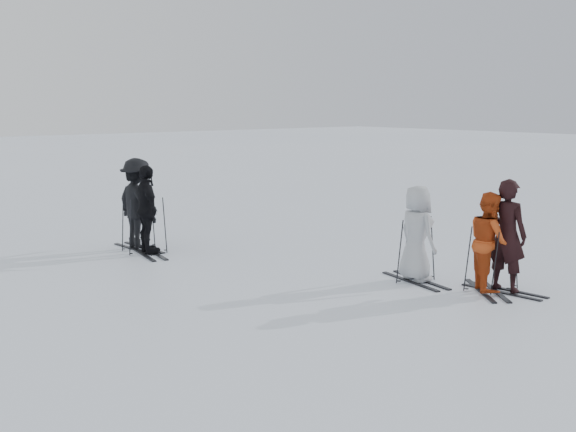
# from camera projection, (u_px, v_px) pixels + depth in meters

# --- Properties ---
(ground) EXTENTS (120.00, 120.00, 0.00)m
(ground) POSITION_uv_depth(u_px,v_px,m) (321.00, 274.00, 13.84)
(ground) COLOR silver
(ground) RESTS_ON ground
(skier_near_dark) EXTENTS (0.52, 0.74, 1.95)m
(skier_near_dark) POSITION_uv_depth(u_px,v_px,m) (507.00, 237.00, 12.38)
(skier_near_dark) COLOR black
(skier_near_dark) RESTS_ON ground
(skier_red) EXTENTS (1.02, 1.06, 1.72)m
(skier_red) POSITION_uv_depth(u_px,v_px,m) (489.00, 243.00, 12.43)
(skier_red) COLOR #B43E14
(skier_red) RESTS_ON ground
(skier_grey) EXTENTS (0.71, 0.94, 1.74)m
(skier_grey) POSITION_uv_depth(u_px,v_px,m) (417.00, 235.00, 13.12)
(skier_grey) COLOR #A6AAB0
(skier_grey) RESTS_ON ground
(skier_uphill_left) EXTENTS (0.67, 1.18, 1.90)m
(skier_uphill_left) POSITION_uv_depth(u_px,v_px,m) (147.00, 211.00, 15.49)
(skier_uphill_left) COLOR black
(skier_uphill_left) RESTS_ON ground
(skier_uphill_far) EXTENTS (0.80, 1.33, 2.01)m
(skier_uphill_far) POSITION_uv_depth(u_px,v_px,m) (138.00, 205.00, 16.03)
(skier_uphill_far) COLOR black
(skier_uphill_far) RESTS_ON ground
(skis_near_dark) EXTENTS (1.63, 0.95, 1.14)m
(skis_near_dark) POSITION_uv_depth(u_px,v_px,m) (506.00, 260.00, 12.45)
(skis_near_dark) COLOR black
(skis_near_dark) RESTS_ON ground
(skis_red) EXTENTS (1.83, 1.68, 1.20)m
(skis_red) POSITION_uv_depth(u_px,v_px,m) (489.00, 258.00, 12.47)
(skis_red) COLOR black
(skis_red) RESTS_ON ground
(skis_grey) EXTENTS (1.81, 1.20, 1.22)m
(skis_grey) POSITION_uv_depth(u_px,v_px,m) (416.00, 249.00, 13.16)
(skis_grey) COLOR black
(skis_grey) RESTS_ON ground
(skis_uphill_left) EXTENTS (1.86, 1.22, 1.25)m
(skis_uphill_left) POSITION_uv_depth(u_px,v_px,m) (148.00, 226.00, 15.54)
(skis_uphill_left) COLOR black
(skis_uphill_left) RESTS_ON ground
(skis_uphill_far) EXTENTS (1.74, 0.98, 1.24)m
(skis_uphill_far) POSITION_uv_depth(u_px,v_px,m) (138.00, 222.00, 16.09)
(skis_uphill_far) COLOR black
(skis_uphill_far) RESTS_ON ground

